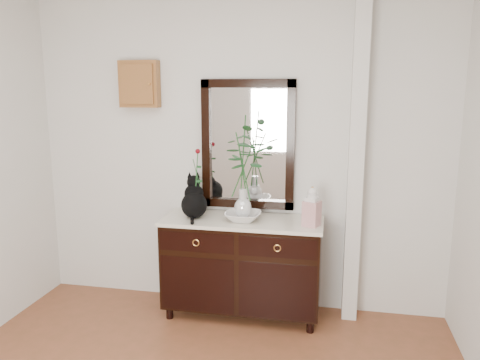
% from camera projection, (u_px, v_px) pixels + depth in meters
% --- Properties ---
extents(wall_back, '(3.60, 0.04, 2.70)m').
position_uv_depth(wall_back, '(237.00, 155.00, 4.03)').
color(wall_back, silver).
rests_on(wall_back, ground).
extents(pilaster, '(0.12, 0.20, 2.70)m').
position_uv_depth(pilaster, '(356.00, 160.00, 3.76)').
color(pilaster, silver).
rests_on(pilaster, ground).
extents(sideboard, '(1.33, 0.52, 0.82)m').
position_uv_depth(sideboard, '(242.00, 262.00, 3.94)').
color(sideboard, black).
rests_on(sideboard, ground).
extents(wall_mirror, '(0.80, 0.06, 1.10)m').
position_uv_depth(wall_mirror, '(248.00, 145.00, 3.98)').
color(wall_mirror, black).
rests_on(wall_mirror, wall_back).
extents(key_cabinet, '(0.35, 0.10, 0.40)m').
position_uv_depth(key_cabinet, '(140.00, 84.00, 4.04)').
color(key_cabinet, brown).
rests_on(key_cabinet, wall_back).
extents(cat, '(0.33, 0.37, 0.35)m').
position_uv_depth(cat, '(194.00, 197.00, 3.90)').
color(cat, black).
rests_on(cat, sideboard).
extents(lotus_bowl, '(0.30, 0.30, 0.07)m').
position_uv_depth(lotus_bowl, '(243.00, 216.00, 3.82)').
color(lotus_bowl, silver).
rests_on(lotus_bowl, sideboard).
extents(vase_branches, '(0.51, 0.51, 0.86)m').
position_uv_depth(vase_branches, '(243.00, 167.00, 3.74)').
color(vase_branches, silver).
rests_on(vase_branches, lotus_bowl).
extents(bud_vase_rose, '(0.08, 0.08, 0.59)m').
position_uv_depth(bud_vase_rose, '(197.00, 182.00, 3.90)').
color(bud_vase_rose, '#2B6D2D').
rests_on(bud_vase_rose, sideboard).
extents(ginger_jar, '(0.15, 0.15, 0.32)m').
position_uv_depth(ginger_jar, '(312.00, 206.00, 3.65)').
color(ginger_jar, white).
rests_on(ginger_jar, sideboard).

